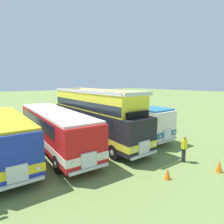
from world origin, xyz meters
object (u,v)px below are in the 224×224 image
bus_second_in_row (3,135)px  bus_fifth_in_row (124,117)px  marshal_person (184,149)px  cone_near_end (167,174)px  bus_fourth_in_row (95,114)px  cone_mid_row (219,166)px  bus_third_in_row (54,126)px

bus_second_in_row → bus_fifth_in_row: 10.49m
bus_second_in_row → bus_fifth_in_row: (10.48, 0.35, 0.00)m
bus_fifth_in_row → marshal_person: size_ratio=5.93×
bus_fifth_in_row → cone_near_end: (-3.76, -8.23, -1.45)m
cone_near_end → bus_fourth_in_row: bearing=88.1°
marshal_person → bus_second_in_row: bearing=143.0°
cone_near_end → marshal_person: bearing=17.0°
bus_fifth_in_row → bus_second_in_row: bearing=-178.1°
bus_second_in_row → cone_near_end: bearing=-49.6°
bus_second_in_row → cone_mid_row: 13.45m
bus_second_in_row → bus_third_in_row: bearing=6.1°
bus_fifth_in_row → cone_mid_row: size_ratio=14.43×
bus_fifth_in_row → cone_near_end: 9.16m
bus_third_in_row → marshal_person: bearing=-51.7°
bus_second_in_row → cone_near_end: size_ratio=16.38×
bus_second_in_row → marshal_person: (9.37, -7.07, -0.86)m
bus_second_in_row → bus_third_in_row: (3.49, 0.37, 0.01)m
bus_third_in_row → marshal_person: size_ratio=6.77×
cone_near_end → marshal_person: 2.84m
cone_mid_row → bus_fifth_in_row: bearing=85.9°
bus_second_in_row → bus_fifth_in_row: size_ratio=0.96×
bus_fourth_in_row → marshal_person: 7.72m
bus_fourth_in_row → cone_mid_row: bearing=-73.1°
bus_third_in_row → cone_near_end: bearing=-68.7°
bus_third_in_row → bus_fourth_in_row: bus_fourth_in_row is taller
bus_third_in_row → bus_fifth_in_row: same height
bus_fourth_in_row → cone_mid_row: 9.86m
bus_fourth_in_row → cone_near_end: size_ratio=19.44×
marshal_person → bus_fourth_in_row: bearing=108.4°
bus_fourth_in_row → marshal_person: bearing=-71.6°
bus_second_in_row → bus_fourth_in_row: (6.99, 0.12, 0.61)m
bus_fourth_in_row → bus_fifth_in_row: bearing=3.7°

